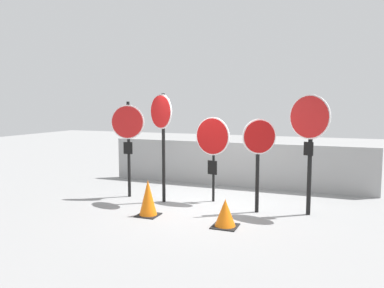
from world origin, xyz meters
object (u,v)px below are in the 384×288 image
traffic_cone_1 (148,198)px  stop_sign_1 (162,125)px  stop_sign_0 (128,131)px  stop_sign_2 (213,141)px  stop_sign_4 (309,132)px  traffic_cone_0 (225,213)px  stop_sign_3 (259,147)px

traffic_cone_1 → stop_sign_1: bearing=100.1°
stop_sign_0 → stop_sign_2: 2.12m
stop_sign_0 → stop_sign_4: 4.26m
stop_sign_1 → traffic_cone_0: stop_sign_1 is taller
traffic_cone_1 → stop_sign_2: bearing=59.9°
stop_sign_2 → traffic_cone_0: stop_sign_2 is taller
stop_sign_0 → stop_sign_3: size_ratio=1.18×
stop_sign_1 → traffic_cone_0: size_ratio=4.80×
stop_sign_0 → traffic_cone_1: bearing=-59.9°
stop_sign_0 → stop_sign_1: stop_sign_1 is taller
stop_sign_1 → stop_sign_0: bearing=-160.1°
stop_sign_2 → stop_sign_4: 2.22m
stop_sign_2 → stop_sign_4: (2.18, -0.33, 0.30)m
traffic_cone_0 → traffic_cone_1: bearing=175.9°
stop_sign_2 → stop_sign_0: bearing=-158.8°
traffic_cone_1 → stop_sign_4: bearing=21.5°
stop_sign_2 → traffic_cone_0: size_ratio=3.78×
stop_sign_1 → stop_sign_4: size_ratio=1.02×
stop_sign_4 → traffic_cone_0: stop_sign_4 is taller
stop_sign_0 → traffic_cone_0: 3.47m
stop_sign_0 → stop_sign_4: (4.26, -0.03, 0.09)m
stop_sign_0 → traffic_cone_1: 2.14m
stop_sign_1 → stop_sign_2: bearing=51.4°
stop_sign_1 → stop_sign_3: stop_sign_1 is taller
stop_sign_3 → traffic_cone_0: 1.67m
stop_sign_1 → stop_sign_2: (1.09, 0.46, -0.40)m
stop_sign_4 → traffic_cone_0: 2.43m
traffic_cone_0 → traffic_cone_1: traffic_cone_1 is taller
traffic_cone_0 → stop_sign_1: bearing=147.3°
stop_sign_3 → traffic_cone_1: bearing=173.0°
stop_sign_0 → stop_sign_1: (0.99, -0.15, 0.19)m
stop_sign_2 → stop_sign_4: bearing=4.3°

